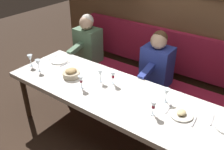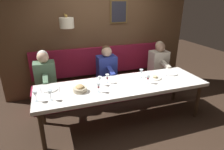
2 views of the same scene
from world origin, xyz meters
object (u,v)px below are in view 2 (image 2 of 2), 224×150
wine_glass_2 (100,79)px  bread_bowl (80,89)px  dining_table (123,87)px  diner_middle (45,72)px  wine_glass_3 (35,94)px  wine_glass_5 (148,77)px  wine_glass_4 (107,77)px  diner_nearest (159,59)px  wine_glass_0 (141,72)px  diner_near (107,65)px  wine_glass_6 (50,93)px  wine_glass_1 (99,86)px

wine_glass_2 → bread_bowl: size_ratio=0.75×
dining_table → diner_middle: diner_middle is taller
wine_glass_2 → wine_glass_3: 1.06m
bread_bowl → wine_glass_5: bearing=-92.8°
wine_glass_4 → diner_nearest: bearing=-63.8°
dining_table → diner_middle: bearing=55.5°
bread_bowl → wine_glass_2: bearing=-70.7°
wine_glass_0 → bread_bowl: size_ratio=0.75×
diner_middle → bread_bowl: size_ratio=3.60×
diner_near → wine_glass_0: 0.85m
wine_glass_4 → bread_bowl: 0.56m
dining_table → bread_bowl: bread_bowl is taller
wine_glass_2 → wine_glass_6: size_ratio=1.00×
wine_glass_5 → wine_glass_3: bearing=91.5°
wine_glass_2 → wine_glass_6: bearing=108.1°
diner_near → diner_middle: same height
wine_glass_6 → diner_middle: bearing=3.6°
dining_table → wine_glass_4: size_ratio=18.23×
diner_middle → wine_glass_0: diner_middle is taller
diner_near → wine_glass_3: (-1.03, 1.40, 0.04)m
wine_glass_1 → wine_glass_2: bearing=-19.6°
wine_glass_2 → wine_glass_4: (0.05, -0.15, -0.00)m
diner_middle → wine_glass_4: bearing=-125.1°
diner_nearest → wine_glass_3: (-1.03, 2.69, 0.04)m
wine_glass_0 → diner_nearest: bearing=-49.3°
diner_nearest → wine_glass_0: bearing=130.7°
diner_near → wine_glass_5: 1.08m
diner_near → wine_glass_2: 0.87m
wine_glass_0 → wine_glass_4: size_ratio=1.00×
diner_middle → wine_glass_0: size_ratio=4.82×
diner_nearest → wine_glass_3: 2.88m
diner_nearest → diner_middle: same height
wine_glass_2 → wine_glass_6: 0.87m
wine_glass_1 → bread_bowl: size_ratio=0.75×
wine_glass_2 → wine_glass_5: same height
diner_near → diner_middle: (0.00, 1.26, 0.00)m
wine_glass_4 → wine_glass_5: same height
diner_middle → wine_glass_0: bearing=-112.1°
wine_glass_5 → bread_bowl: 1.20m
wine_glass_6 → wine_glass_1: bearing=-88.3°
diner_near → dining_table: bearing=-178.7°
wine_glass_2 → wine_glass_5: bearing=-102.8°
wine_glass_3 → dining_table: bearing=-84.0°
diner_middle → bread_bowl: bearing=-150.3°
wine_glass_1 → wine_glass_6: size_ratio=1.00×
diner_middle → wine_glass_4: diner_middle is taller
dining_table → wine_glass_2: 0.44m
dining_table → wine_glass_0: size_ratio=18.23×
diner_near → bread_bowl: (-0.92, 0.74, -0.03)m
diner_nearest → wine_glass_5: (-0.98, 0.82, 0.04)m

